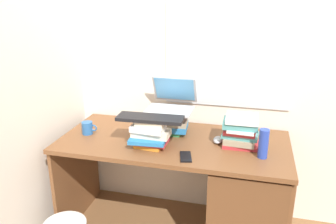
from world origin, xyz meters
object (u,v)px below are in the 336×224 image
Objects in this scene: computer_mouse at (218,140)px; water_bottle at (263,144)px; book_stack_tall at (170,122)px; laptop at (172,101)px; desk at (229,192)px; cell_phone at (186,157)px; mug at (88,128)px; book_stack_side at (241,131)px; keyboard at (150,118)px; book_stack_keyboard_riser at (150,134)px.

computer_mouse is 0.57× the size of water_bottle.
book_stack_tall is 0.15m from laptop.
book_stack_tall is at bearing 162.63° from desk.
mug is at bearing 151.16° from cell_phone.
desk is 4.69× the size of laptop.
book_stack_side is 0.60× the size of keyboard.
water_bottle is (0.64, -0.30, -0.13)m from laptop.
desk is 0.47m from water_bottle.
book_stack_tall reaches higher than mug.
desk is at bearing -139.40° from book_stack_side.
keyboard is 4.04× the size of computer_mouse.
desk is at bearing 153.22° from water_bottle.
keyboard is 0.48m from computer_mouse.
computer_mouse is 0.31m from cell_phone.
book_stack_keyboard_riser is (-0.52, -0.10, 0.42)m from desk.
mug reaches higher than desk.
book_stack_tall is 0.25m from book_stack_keyboard_riser.
keyboard is at bearing -1.29° from book_stack_keyboard_riser.
keyboard reaches higher than book_stack_keyboard_riser.
book_stack_keyboard_riser is 1.01× the size of book_stack_side.
desk is 0.47m from cell_phone.
computer_mouse is (0.42, 0.16, -0.07)m from book_stack_keyboard_riser.
water_bottle is at bearing -28.49° from computer_mouse.
cell_phone is at bearing -165.66° from water_bottle.
cell_phone is (-0.26, -0.21, 0.34)m from desk.
computer_mouse is at bearing 151.51° from water_bottle.
desk is at bearing 11.36° from book_stack_keyboard_riser.
book_stack_side is 1.05m from mug.
water_bottle reaches higher than mug.
book_stack_tall reaches higher than cell_phone.
computer_mouse reaches higher than cell_phone.
desk is 13.69× the size of mug.
mug is at bearing -179.12° from desk.
cell_phone is at bearing -141.45° from desk.
mug is (-1.00, -0.02, 0.38)m from desk.
keyboard is (-0.51, -0.10, 0.52)m from desk.
computer_mouse is at bearing 44.43° from cell_phone.
water_bottle is at bearing -20.27° from book_stack_tall.
cell_phone is (0.18, -0.35, -0.08)m from book_stack_tall.
water_bottle is 1.33× the size of cell_phone.
book_stack_side is 1.39× the size of water_bottle.
book_stack_tall is (-0.45, 0.14, 0.41)m from desk.
book_stack_tall is 0.67m from water_bottle.
book_stack_side is 0.53m from laptop.
keyboard is at bearing -158.47° from computer_mouse.
desk is 1.07m from mug.
cell_phone is (0.19, -0.41, -0.21)m from laptop.
computer_mouse is 0.33m from water_bottle.
book_stack_tall is at bearing -87.00° from laptop.
keyboard is at bearing -179.19° from water_bottle.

